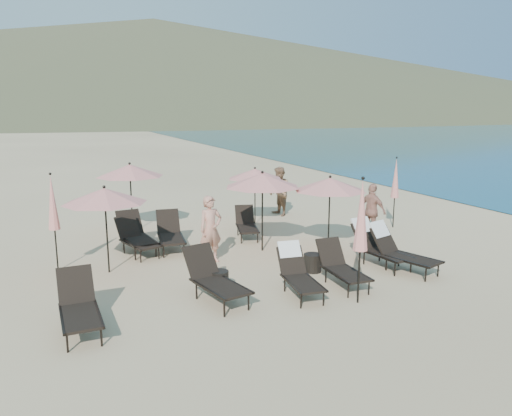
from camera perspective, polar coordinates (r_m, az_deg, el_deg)
name	(u,v)px	position (r m, az deg, el deg)	size (l,w,h in m)	color
ground	(330,279)	(12.01, 8.50, -8.08)	(800.00, 800.00, 0.00)	#D6BA8C
volcanic_headland	(173,69)	(322.45, -9.49, 15.38)	(690.00, 690.00, 55.00)	brown
lounger_0	(79,306)	(9.73, -19.59, -10.49)	(0.69, 1.75, 1.00)	black
lounger_1	(214,278)	(10.55, -4.77, -7.99)	(1.05, 1.91, 1.04)	black
lounger_2	(298,272)	(10.96, 4.80, -7.25)	(0.78, 1.68, 1.01)	black
lounger_3	(341,266)	(11.58, 9.71, -6.59)	(0.70, 1.66, 0.94)	black
lounger_4	(377,244)	(13.19, 13.65, -4.06)	(0.87, 1.85, 1.11)	black
lounger_5	(399,249)	(12.90, 16.03, -4.52)	(1.16, 1.91, 1.12)	black
lounger_6	(136,238)	(14.12, -13.51, -3.39)	(1.05, 1.78, 0.96)	black
lounger_7	(136,234)	(14.43, -13.59, -2.90)	(0.91, 1.89, 1.05)	black
lounger_8	(170,233)	(14.43, -9.78, -2.80)	(0.89, 1.84, 1.01)	black
lounger_9	(246,224)	(15.51, -1.10, -1.83)	(0.98, 1.66, 0.90)	black
umbrella_open_0	(105,196)	(12.44, -16.92, 1.35)	(2.01, 2.01, 2.17)	black
umbrella_open_1	(262,180)	(13.75, 0.73, 3.19)	(2.11, 2.11, 2.27)	black
umbrella_open_2	(330,184)	(13.80, 8.45, 2.68)	(2.01, 2.01, 2.16)	black
umbrella_open_3	(130,171)	(16.32, -14.22, 4.17)	(2.12, 2.12, 2.28)	black
umbrella_open_4	(255,174)	(16.88, -0.12, 3.93)	(1.86, 1.86, 2.01)	black
umbrella_closed_0	(361,216)	(10.23, 11.95, -0.92)	(0.31, 0.31, 2.65)	black
umbrella_closed_1	(396,179)	(17.17, 15.66, 3.26)	(0.28, 0.28, 2.39)	black
umbrella_closed_2	(53,203)	(13.04, -22.23, 0.53)	(0.29, 0.29, 2.46)	black
side_table_0	(219,281)	(11.13, -4.20, -8.32)	(0.41, 0.41, 0.46)	black
side_table_1	(313,263)	(12.44, 6.48, -6.24)	(0.45, 0.45, 0.45)	black
beachgoer_a	(211,229)	(12.98, -5.21, -2.45)	(0.64, 0.42, 1.76)	tan
beachgoer_b	(280,191)	(18.55, 2.71, 1.91)	(0.88, 0.69, 1.82)	#8D6549
beachgoer_c	(372,211)	(15.80, 13.11, -0.31)	(0.99, 0.41, 1.69)	#AF7663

